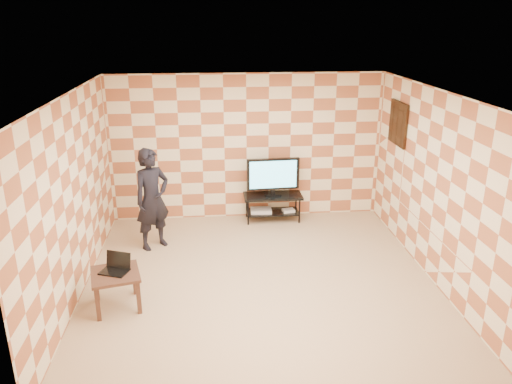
# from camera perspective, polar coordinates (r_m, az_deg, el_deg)

# --- Properties ---
(floor) EXTENTS (5.00, 5.00, 0.00)m
(floor) POSITION_cam_1_polar(r_m,az_deg,el_deg) (7.41, 0.43, -9.98)
(floor) COLOR tan
(floor) RESTS_ON ground
(wall_back) EXTENTS (5.00, 0.02, 2.70)m
(wall_back) POSITION_cam_1_polar(r_m,az_deg,el_deg) (9.22, -1.09, 5.11)
(wall_back) COLOR beige
(wall_back) RESTS_ON ground
(wall_front) EXTENTS (5.00, 0.02, 2.70)m
(wall_front) POSITION_cam_1_polar(r_m,az_deg,el_deg) (4.58, 3.62, -10.63)
(wall_front) COLOR beige
(wall_front) RESTS_ON ground
(wall_left) EXTENTS (0.02, 5.00, 2.70)m
(wall_left) POSITION_cam_1_polar(r_m,az_deg,el_deg) (7.06, -20.18, -0.72)
(wall_left) COLOR beige
(wall_left) RESTS_ON ground
(wall_right) EXTENTS (0.02, 5.00, 2.70)m
(wall_right) POSITION_cam_1_polar(r_m,az_deg,el_deg) (7.50, 19.83, 0.50)
(wall_right) COLOR beige
(wall_right) RESTS_ON ground
(ceiling) EXTENTS (5.00, 5.00, 0.02)m
(ceiling) POSITION_cam_1_polar(r_m,az_deg,el_deg) (6.51, 0.49, 11.16)
(ceiling) COLOR white
(ceiling) RESTS_ON wall_back
(wall_art) EXTENTS (0.04, 0.72, 0.72)m
(wall_art) POSITION_cam_1_polar(r_m,az_deg,el_deg) (8.72, 15.94, 7.56)
(wall_art) COLOR black
(wall_art) RESTS_ON wall_right
(tv_stand) EXTENTS (1.08, 0.49, 0.50)m
(tv_stand) POSITION_cam_1_polar(r_m,az_deg,el_deg) (9.31, 1.92, -1.11)
(tv_stand) COLOR black
(tv_stand) RESTS_ON floor
(tv) EXTENTS (0.97, 0.20, 0.70)m
(tv) POSITION_cam_1_polar(r_m,az_deg,el_deg) (9.13, 1.96, 1.95)
(tv) COLOR black
(tv) RESTS_ON tv_stand
(dvd_player) EXTENTS (0.40, 0.30, 0.06)m
(dvd_player) POSITION_cam_1_polar(r_m,az_deg,el_deg) (9.33, 0.58, -2.11)
(dvd_player) COLOR silver
(dvd_player) RESTS_ON tv_stand
(game_console) EXTENTS (0.24, 0.19, 0.05)m
(game_console) POSITION_cam_1_polar(r_m,az_deg,el_deg) (9.37, 3.73, -2.12)
(game_console) COLOR silver
(game_console) RESTS_ON tv_stand
(side_table) EXTENTS (0.73, 0.73, 0.50)m
(side_table) POSITION_cam_1_polar(r_m,az_deg,el_deg) (6.84, -15.74, -9.54)
(side_table) COLOR #3D281B
(side_table) RESTS_ON floor
(laptop) EXTENTS (0.42, 0.38, 0.23)m
(laptop) POSITION_cam_1_polar(r_m,az_deg,el_deg) (6.82, -15.72, -8.27)
(laptop) COLOR black
(laptop) RESTS_ON side_table
(person) EXTENTS (0.73, 0.69, 1.68)m
(person) POSITION_cam_1_polar(r_m,az_deg,el_deg) (8.24, -11.78, -0.80)
(person) COLOR black
(person) RESTS_ON floor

